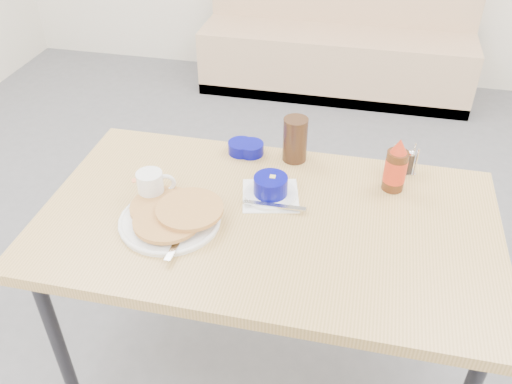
% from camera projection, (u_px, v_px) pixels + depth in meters
% --- Properties ---
extents(booth_bench, '(1.90, 0.56, 1.22)m').
position_uv_depth(booth_bench, '(337.00, 42.00, 3.89)').
color(booth_bench, tan).
rests_on(booth_bench, ground).
extents(dining_table, '(1.40, 0.80, 0.76)m').
position_uv_depth(dining_table, '(267.00, 233.00, 1.70)').
color(dining_table, tan).
rests_on(dining_table, ground).
extents(pancake_plate, '(0.31, 0.33, 0.05)m').
position_uv_depth(pancake_plate, '(172.00, 216.00, 1.63)').
color(pancake_plate, white).
rests_on(pancake_plate, dining_table).
extents(coffee_mug, '(0.12, 0.08, 0.09)m').
position_uv_depth(coffee_mug, '(152.00, 185.00, 1.71)').
color(coffee_mug, white).
rests_on(coffee_mug, dining_table).
extents(grits_setting, '(0.23, 0.21, 0.08)m').
position_uv_depth(grits_setting, '(271.00, 188.00, 1.73)').
color(grits_setting, white).
rests_on(grits_setting, dining_table).
extents(creamer_bowl, '(0.09, 0.09, 0.04)m').
position_uv_depth(creamer_bowl, '(241.00, 148.00, 1.94)').
color(creamer_bowl, '#050678').
rests_on(creamer_bowl, dining_table).
extents(butter_bowl, '(0.09, 0.09, 0.04)m').
position_uv_depth(butter_bowl, '(251.00, 149.00, 1.94)').
color(butter_bowl, '#050678').
rests_on(butter_bowl, dining_table).
extents(amber_tumbler, '(0.11, 0.11, 0.16)m').
position_uv_depth(amber_tumbler, '(295.00, 139.00, 1.87)').
color(amber_tumbler, '#331E10').
rests_on(amber_tumbler, dining_table).
extents(condiment_caddy, '(0.09, 0.07, 0.10)m').
position_uv_depth(condiment_caddy, '(404.00, 163.00, 1.83)').
color(condiment_caddy, silver).
rests_on(condiment_caddy, dining_table).
extents(syrup_bottle, '(0.07, 0.07, 0.19)m').
position_uv_depth(syrup_bottle, '(396.00, 168.00, 1.73)').
color(syrup_bottle, '#47230F').
rests_on(syrup_bottle, dining_table).
extents(sugar_wrapper, '(0.04, 0.04, 0.00)m').
position_uv_depth(sugar_wrapper, '(137.00, 180.00, 1.82)').
color(sugar_wrapper, '#FE8754').
rests_on(sugar_wrapper, dining_table).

